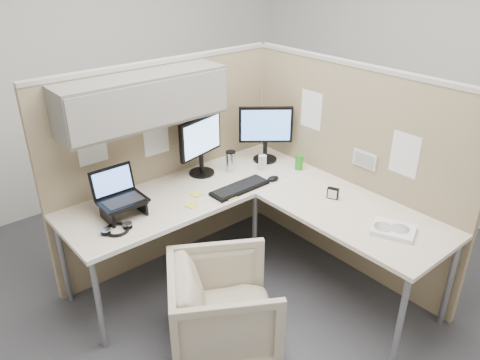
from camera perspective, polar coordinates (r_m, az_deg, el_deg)
ground at (r=3.61m, az=1.37°, el=-14.01°), size 4.50×4.50×0.00m
partition_back at (r=3.53m, az=-10.07°, el=5.36°), size 2.00×0.36×1.63m
partition_right at (r=3.70m, az=12.75°, el=1.44°), size 0.07×2.03×1.63m
desk at (r=3.36m, az=1.68°, el=-3.09°), size 2.00×1.98×0.73m
office_chair at (r=3.05m, az=-2.02°, el=-14.80°), size 0.86×0.87×0.67m
monitor_left at (r=3.62m, az=-4.81°, el=4.70°), size 0.44×0.20×0.47m
monitor_right at (r=3.86m, az=3.14°, el=6.17°), size 0.37×0.30×0.47m
laptop_station at (r=3.20m, az=-14.36°, el=-2.22°), size 0.30×0.26×0.31m
keyboard at (r=3.48m, az=-0.03°, el=-0.98°), size 0.47×0.16×0.02m
mouse at (r=3.61m, az=4.06°, el=0.18°), size 0.11×0.08×0.03m
travel_mug at (r=3.74m, az=-1.15°, el=2.32°), size 0.08×0.08×0.17m
soda_can_green at (r=3.81m, az=7.21°, el=2.17°), size 0.07×0.07×0.12m
soda_can_silver at (r=3.78m, az=2.76°, el=2.16°), size 0.07×0.07×0.12m
sticky_note_b at (r=3.37m, az=-1.21°, el=-2.07°), size 0.08×0.08×0.01m
sticky_note_d at (r=3.42m, az=-5.26°, el=-1.74°), size 0.08×0.08×0.01m
sticky_note_a at (r=3.28m, az=-5.95°, el=-3.06°), size 0.10×0.10×0.01m
headphones at (r=3.08m, az=-14.77°, el=-5.82°), size 0.20×0.18×0.03m
paper_stack at (r=3.13m, az=18.19°, el=-5.80°), size 0.29×0.32×0.03m
desk_clock at (r=3.41m, az=11.26°, el=-1.60°), size 0.06×0.09×0.08m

